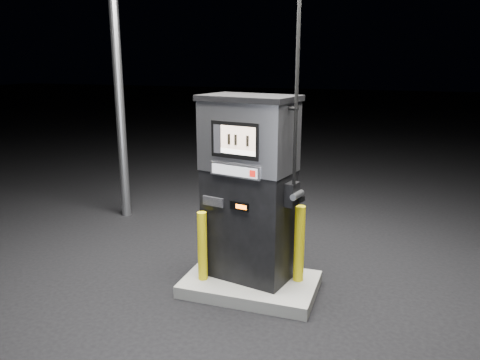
% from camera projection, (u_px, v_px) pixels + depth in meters
% --- Properties ---
extents(ground, '(80.00, 80.00, 0.00)m').
position_uv_depth(ground, '(250.00, 290.00, 5.77)').
color(ground, black).
rests_on(ground, ground).
extents(pump_island, '(1.60, 1.00, 0.15)m').
position_uv_depth(pump_island, '(250.00, 284.00, 5.75)').
color(pump_island, slate).
rests_on(pump_island, ground).
extents(fuel_dispenser, '(1.28, 0.87, 4.59)m').
position_uv_depth(fuel_dispenser, '(249.00, 187.00, 5.55)').
color(fuel_dispenser, black).
rests_on(fuel_dispenser, pump_island).
extents(bollard_left, '(0.15, 0.15, 0.86)m').
position_uv_depth(bollard_left, '(202.00, 246.00, 5.62)').
color(bollard_left, '#D4C00B').
rests_on(bollard_left, pump_island).
extents(bollard_right, '(0.16, 0.16, 0.94)m').
position_uv_depth(bollard_right, '(299.00, 244.00, 5.58)').
color(bollard_right, '#D4C00B').
rests_on(bollard_right, pump_island).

